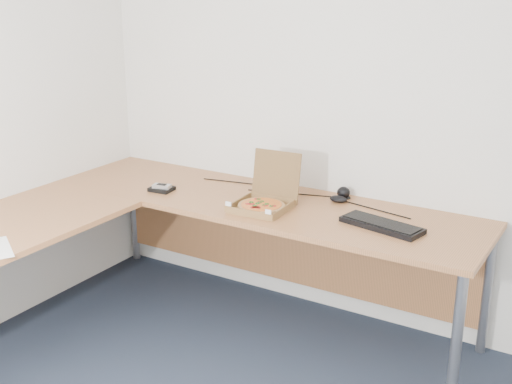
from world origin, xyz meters
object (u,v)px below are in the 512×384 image
Objects in this scene: desk at (165,218)px; wallet at (162,189)px; drinking_glass at (292,188)px; pizza_box at (263,203)px; keyboard at (382,225)px.

wallet is (-0.25, 0.28, 0.04)m from desk.
drinking_glass is (0.46, 0.55, 0.09)m from desk.
desk is 0.72m from drinking_glass.
desk is 7.72× the size of pizza_box.
pizza_box is (0.41, 0.31, 0.06)m from desk.
drinking_glass reaches higher than desk.
keyboard is 1.31m from wallet.
keyboard reaches higher than desk.
wallet is at bearing 179.50° from pizza_box.
wallet is (-0.66, -0.03, -0.02)m from pizza_box.
desk is 0.52m from pizza_box.
drinking_glass is (0.05, 0.24, 0.03)m from pizza_box.
drinking_glass reaches higher than wallet.
wallet is (-1.31, -0.09, -0.00)m from keyboard.
drinking_glass is 0.92× the size of wallet.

